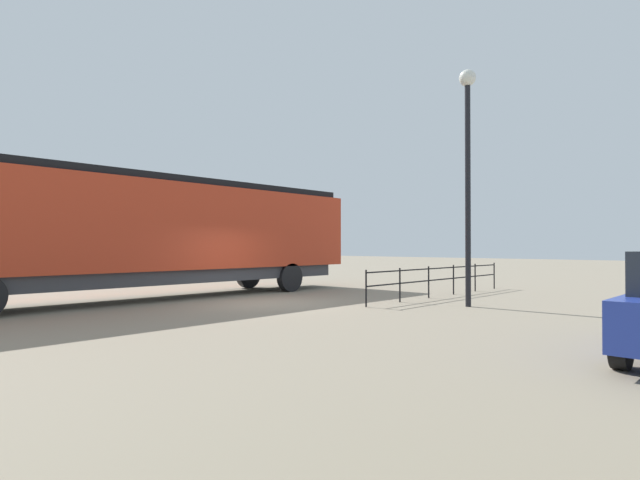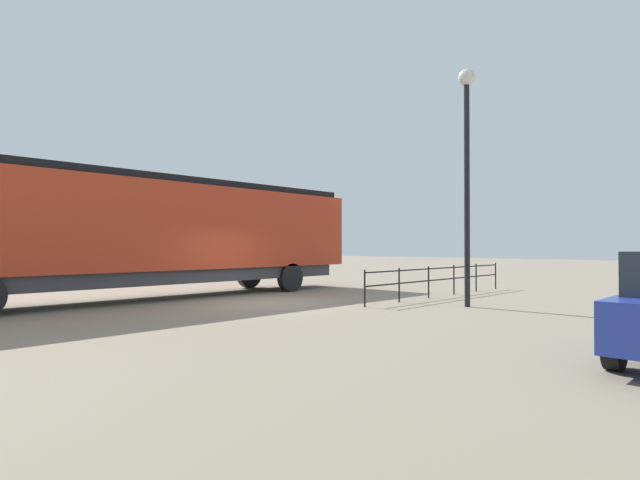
{
  "view_description": "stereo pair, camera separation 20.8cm",
  "coord_description": "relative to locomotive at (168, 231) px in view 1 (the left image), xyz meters",
  "views": [
    {
      "loc": [
        11.97,
        -10.18,
        1.77
      ],
      "look_at": [
        -0.43,
        3.01,
        1.99
      ],
      "focal_mm": 28.11,
      "sensor_mm": 36.0,
      "label": 1
    },
    {
      "loc": [
        12.12,
        -10.04,
        1.77
      ],
      "look_at": [
        -0.43,
        3.01,
        1.99
      ],
      "focal_mm": 28.11,
      "sensor_mm": 36.0,
      "label": 2
    }
  ],
  "objects": [
    {
      "name": "platform_fence",
      "position": [
        6.49,
        6.96,
        -1.58
      ],
      "size": [
        0.05,
        8.68,
        1.08
      ],
      "color": "black",
      "rests_on": "ground_plane"
    },
    {
      "name": "locomotive",
      "position": [
        0.0,
        0.0,
        0.0
      ],
      "size": [
        2.86,
        15.93,
        4.06
      ],
      "color": "red",
      "rests_on": "ground_plane"
    },
    {
      "name": "ground_plane",
      "position": [
        3.5,
        1.31,
        -2.28
      ],
      "size": [
        120.0,
        120.0,
        0.0
      ],
      "primitive_type": "plane",
      "color": "gray"
    },
    {
      "name": "lamp_post",
      "position": [
        8.6,
        4.77,
        2.4
      ],
      "size": [
        0.49,
        0.49,
        6.96
      ],
      "color": "black",
      "rests_on": "ground_plane"
    }
  ]
}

